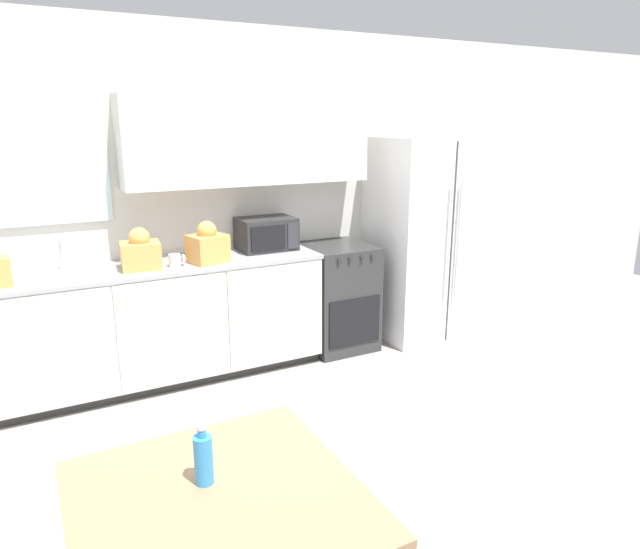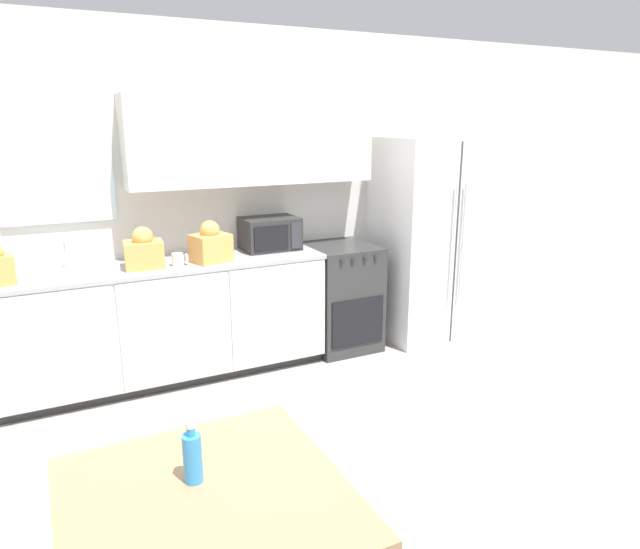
% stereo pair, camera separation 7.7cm
% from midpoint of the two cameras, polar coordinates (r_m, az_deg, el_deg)
% --- Properties ---
extents(ground_plane, '(12.00, 12.00, 0.00)m').
position_cam_midpoint_polar(ground_plane, '(3.35, -3.33, -20.82)').
color(ground_plane, gray).
extents(wall_back, '(12.00, 0.38, 2.70)m').
position_cam_midpoint_polar(wall_back, '(4.69, -12.37, 8.32)').
color(wall_back, silver).
rests_on(wall_back, ground_plane).
extents(kitchen_counter, '(2.45, 0.62, 0.93)m').
position_cam_midpoint_polar(kitchen_counter, '(4.55, -14.50, -4.54)').
color(kitchen_counter, '#333333').
rests_on(kitchen_counter, ground_plane).
extents(oven_range, '(0.57, 0.64, 0.92)m').
position_cam_midpoint_polar(oven_range, '(5.05, 2.48, -2.22)').
color(oven_range, '#2D2D2D').
rests_on(oven_range, ground_plane).
extents(refrigerator, '(0.94, 0.78, 1.83)m').
position_cam_midpoint_polar(refrigerator, '(5.37, 11.32, 3.57)').
color(refrigerator, white).
rests_on(refrigerator, ground_plane).
extents(kitchen_sink, '(0.55, 0.39, 0.23)m').
position_cam_midpoint_polar(kitchen_sink, '(4.35, -23.36, 0.33)').
color(kitchen_sink, '#B7BABC').
rests_on(kitchen_sink, kitchen_counter).
extents(microwave, '(0.45, 0.35, 0.27)m').
position_cam_midpoint_polar(microwave, '(4.74, -4.57, 4.11)').
color(microwave, '#282828').
rests_on(microwave, kitchen_counter).
extents(coffee_mug, '(0.12, 0.08, 0.09)m').
position_cam_midpoint_polar(coffee_mug, '(4.32, -13.46, 1.48)').
color(coffee_mug, white).
rests_on(coffee_mug, kitchen_counter).
extents(grocery_bag_0, '(0.31, 0.28, 0.31)m').
position_cam_midpoint_polar(grocery_bag_0, '(4.37, -10.39, 2.96)').
color(grocery_bag_0, '#DB994C').
rests_on(grocery_bag_0, kitchen_counter).
extents(grocery_bag_1, '(0.29, 0.26, 0.30)m').
position_cam_midpoint_polar(grocery_bag_1, '(4.31, -16.73, 2.27)').
color(grocery_bag_1, '#DB994C').
rests_on(grocery_bag_1, kitchen_counter).
extents(dining_table, '(0.92, 0.93, 0.78)m').
position_cam_midpoint_polar(dining_table, '(2.10, -10.07, -23.58)').
color(dining_table, '#997551').
rests_on(dining_table, ground_plane).
extents(drink_bottle, '(0.06, 0.06, 0.22)m').
position_cam_midpoint_polar(drink_bottle, '(2.05, -11.54, -17.41)').
color(drink_bottle, '#338CD8').
rests_on(drink_bottle, dining_table).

